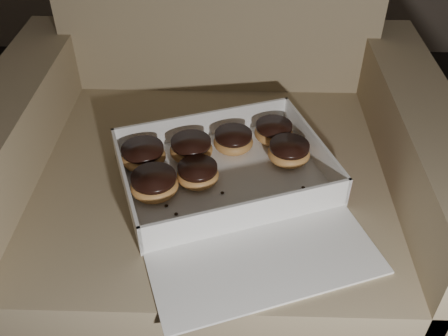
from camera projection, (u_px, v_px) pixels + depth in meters
armchair at (215, 189)px, 1.15m from camera, size 0.93×0.79×0.97m
bakery_box at (232, 187)px, 0.95m from camera, size 0.51×0.55×0.07m
donut_a at (198, 174)px, 0.95m from camera, size 0.08×0.08×0.04m
donut_b at (143, 155)px, 0.99m from camera, size 0.09×0.09×0.04m
donut_c at (289, 152)px, 1.00m from camera, size 0.09×0.09×0.04m
donut_d at (274, 132)px, 1.05m from camera, size 0.08×0.08×0.04m
donut_e at (154, 184)px, 0.92m from camera, size 0.09×0.09×0.05m
donut_f at (191, 149)px, 1.01m from camera, size 0.09×0.09×0.04m
donut_g at (233, 141)px, 1.03m from camera, size 0.08×0.08×0.04m
crumb_a at (166, 206)px, 0.91m from camera, size 0.01×0.01×0.00m
crumb_b at (303, 187)px, 0.95m from camera, size 0.01×0.01×0.00m
crumb_c at (176, 214)px, 0.90m from camera, size 0.01×0.01×0.00m
crumb_d at (222, 193)px, 0.94m from camera, size 0.01×0.01×0.00m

